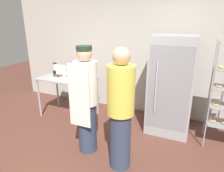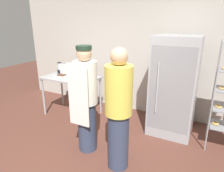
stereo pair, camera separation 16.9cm
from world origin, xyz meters
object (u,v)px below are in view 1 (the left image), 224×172
object	(u,v)px
person_baker	(86,100)
blender_pitcher	(55,69)
person_customer	(121,111)
donut_box	(58,76)
refrigerator	(171,86)

from	to	relation	value
person_baker	blender_pitcher	bearing A→B (deg)	143.09
person_baker	person_customer	world-z (taller)	person_customer
donut_box	person_customer	xyz separation A→B (m)	(1.80, -0.97, -0.03)
refrigerator	person_baker	bearing A→B (deg)	-133.38
person_baker	refrigerator	bearing A→B (deg)	46.62
blender_pitcher	donut_box	bearing A→B (deg)	-42.62
refrigerator	donut_box	bearing A→B (deg)	-171.44
donut_box	blender_pitcher	world-z (taller)	donut_box
blender_pitcher	person_baker	distance (m)	1.83
refrigerator	donut_box	world-z (taller)	refrigerator
refrigerator	person_customer	size ratio (longest dim) A/B	1.04
refrigerator	donut_box	size ratio (longest dim) A/B	6.67
blender_pitcher	person_customer	distance (m)	2.43
person_baker	person_customer	distance (m)	0.64
refrigerator	donut_box	xyz separation A→B (m)	(-2.28, -0.34, 0.02)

